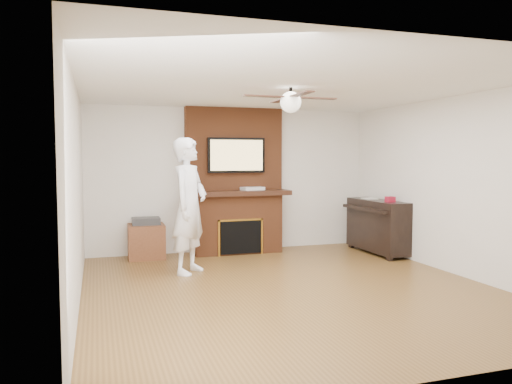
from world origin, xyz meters
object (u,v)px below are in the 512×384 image
object	(u,v)px
side_table	(146,239)
piano	(377,225)
person	(189,206)
fireplace	(236,195)

from	to	relation	value
side_table	piano	distance (m)	3.90
person	side_table	xyz separation A→B (m)	(-0.49, 1.26, -0.66)
side_table	piano	world-z (taller)	piano
side_table	fireplace	bearing A→B (deg)	3.92
fireplace	side_table	xyz separation A→B (m)	(-1.54, -0.07, -0.69)
fireplace	side_table	distance (m)	1.69
side_table	piano	xyz separation A→B (m)	(3.81, -0.78, 0.18)
person	side_table	world-z (taller)	person
fireplace	piano	world-z (taller)	fireplace
piano	person	bearing A→B (deg)	-172.85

